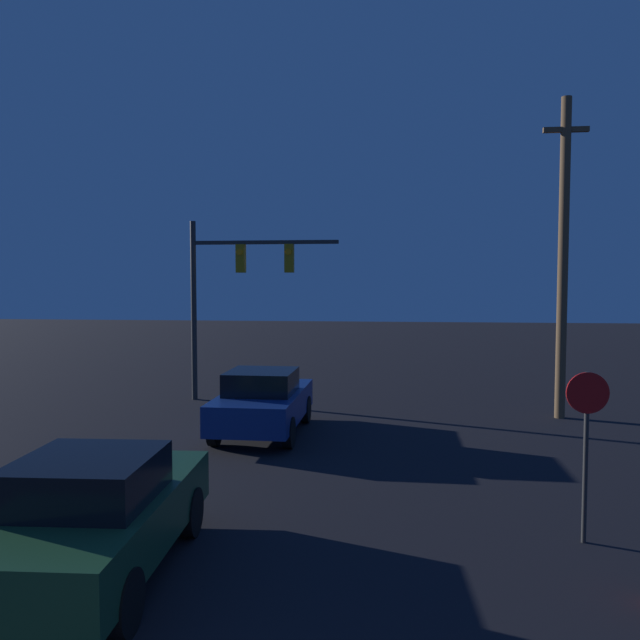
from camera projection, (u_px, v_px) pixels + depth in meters
car_near at (95, 514)px, 7.99m from camera, size 2.13×4.46×1.63m
car_far at (263, 401)px, 15.63m from camera, size 2.01×4.41×1.63m
traffic_signal_mast at (231, 281)px, 19.96m from camera, size 4.79×0.30×5.77m
stop_sign at (587, 428)px, 9.00m from camera, size 0.60×0.07×2.51m
utility_pole at (563, 255)px, 17.27m from camera, size 1.22×0.28×8.88m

